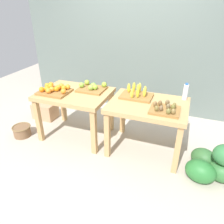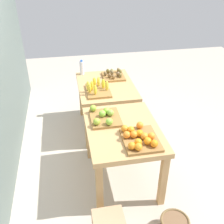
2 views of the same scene
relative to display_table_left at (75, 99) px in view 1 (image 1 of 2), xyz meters
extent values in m
plane|color=#B9AC9C|center=(0.56, 0.00, -0.64)|extent=(8.00, 8.00, 0.00)
cube|color=slate|center=(0.56, 1.35, 0.86)|extent=(4.40, 0.12, 3.00)
cube|color=tan|center=(0.00, 0.00, 0.08)|extent=(1.04, 0.80, 0.06)
cube|color=tan|center=(-0.46, -0.34, -0.29)|extent=(0.07, 0.07, 0.69)
cube|color=tan|center=(0.46, -0.34, -0.29)|extent=(0.07, 0.07, 0.69)
cube|color=tan|center=(-0.46, 0.34, -0.29)|extent=(0.07, 0.07, 0.69)
cube|color=tan|center=(0.46, 0.34, -0.29)|extent=(0.07, 0.07, 0.69)
cube|color=tan|center=(1.12, 0.00, 0.08)|extent=(1.04, 0.80, 0.06)
cube|color=tan|center=(0.66, -0.34, -0.29)|extent=(0.07, 0.07, 0.69)
cube|color=tan|center=(1.58, -0.34, -0.29)|extent=(0.07, 0.07, 0.69)
cube|color=tan|center=(0.66, 0.34, -0.29)|extent=(0.07, 0.07, 0.69)
cube|color=tan|center=(1.58, 0.34, -0.29)|extent=(0.07, 0.07, 0.69)
cube|color=olive|center=(-0.26, -0.12, 0.12)|extent=(0.44, 0.36, 0.03)
sphere|color=orange|center=(-0.23, -0.06, 0.18)|extent=(0.08, 0.08, 0.08)
sphere|color=orange|center=(-0.36, -0.07, 0.18)|extent=(0.09, 0.09, 0.08)
sphere|color=orange|center=(-0.36, -0.17, 0.18)|extent=(0.08, 0.08, 0.08)
sphere|color=orange|center=(-0.08, -0.17, 0.18)|extent=(0.10, 0.10, 0.08)
sphere|color=orange|center=(-0.41, -0.22, 0.18)|extent=(0.10, 0.10, 0.08)
sphere|color=orange|center=(-0.29, -0.23, 0.18)|extent=(0.10, 0.10, 0.08)
sphere|color=orange|center=(-0.22, 0.01, 0.18)|extent=(0.08, 0.08, 0.08)
sphere|color=orange|center=(-0.43, -0.05, 0.18)|extent=(0.10, 0.10, 0.08)
sphere|color=orange|center=(-0.14, -0.05, 0.18)|extent=(0.11, 0.11, 0.08)
sphere|color=orange|center=(-0.22, -0.12, 0.18)|extent=(0.10, 0.10, 0.08)
sphere|color=orange|center=(-0.11, 0.01, 0.18)|extent=(0.10, 0.10, 0.08)
sphere|color=orange|center=(-0.28, -0.16, 0.18)|extent=(0.09, 0.09, 0.08)
sphere|color=orange|center=(-0.40, 0.01, 0.18)|extent=(0.08, 0.08, 0.08)
cube|color=olive|center=(0.21, 0.16, 0.12)|extent=(0.40, 0.34, 0.03)
sphere|color=#84BF3D|center=(0.23, 0.19, 0.18)|extent=(0.09, 0.09, 0.08)
sphere|color=#8EB634|center=(0.37, 0.28, 0.18)|extent=(0.10, 0.10, 0.08)
sphere|color=#8BC037|center=(0.28, 0.13, 0.18)|extent=(0.09, 0.09, 0.08)
sphere|color=#87B041|center=(0.23, 0.10, 0.18)|extent=(0.11, 0.11, 0.08)
sphere|color=#87BF3E|center=(0.05, 0.14, 0.18)|extent=(0.08, 0.08, 0.08)
sphere|color=#93B135|center=(0.07, 0.28, 0.18)|extent=(0.10, 0.10, 0.08)
cube|color=olive|center=(0.92, 0.14, 0.12)|extent=(0.44, 0.32, 0.03)
ellipsoid|color=yellow|center=(0.84, 0.27, 0.21)|extent=(0.06, 0.07, 0.14)
ellipsoid|color=yellow|center=(0.88, 0.03, 0.21)|extent=(0.05, 0.06, 0.14)
ellipsoid|color=yellow|center=(0.78, 0.20, 0.21)|extent=(0.06, 0.06, 0.14)
ellipsoid|color=yellow|center=(0.92, 0.23, 0.21)|extent=(0.06, 0.06, 0.14)
ellipsoid|color=yellow|center=(0.95, 0.07, 0.21)|extent=(0.05, 0.05, 0.14)
ellipsoid|color=yellow|center=(1.03, 0.12, 0.21)|extent=(0.07, 0.07, 0.14)
ellipsoid|color=yellow|center=(0.93, 0.28, 0.21)|extent=(0.06, 0.06, 0.14)
ellipsoid|color=yellow|center=(1.03, 0.18, 0.21)|extent=(0.06, 0.06, 0.14)
cube|color=olive|center=(1.35, -0.15, 0.12)|extent=(0.36, 0.32, 0.03)
ellipsoid|color=brown|center=(1.46, -0.09, 0.18)|extent=(0.06, 0.06, 0.07)
ellipsoid|color=brown|center=(1.46, -0.26, 0.18)|extent=(0.06, 0.06, 0.07)
ellipsoid|color=brown|center=(1.31, -0.22, 0.18)|extent=(0.05, 0.06, 0.07)
ellipsoid|color=brown|center=(1.39, -0.14, 0.18)|extent=(0.07, 0.07, 0.07)
ellipsoid|color=brown|center=(1.45, -0.15, 0.18)|extent=(0.07, 0.07, 0.07)
ellipsoid|color=brown|center=(1.28, -0.08, 0.18)|extent=(0.06, 0.06, 0.07)
ellipsoid|color=brown|center=(1.23, -0.13, 0.18)|extent=(0.07, 0.07, 0.07)
ellipsoid|color=brown|center=(1.26, -0.24, 0.18)|extent=(0.07, 0.07, 0.07)
ellipsoid|color=brown|center=(1.41, -0.27, 0.18)|extent=(0.06, 0.06, 0.07)
ellipsoid|color=brown|center=(1.37, -0.03, 0.18)|extent=(0.07, 0.07, 0.07)
cylinder|color=silver|center=(1.56, 0.30, 0.22)|extent=(0.07, 0.07, 0.21)
cylinder|color=blue|center=(1.56, 0.30, 0.33)|extent=(0.04, 0.04, 0.02)
ellipsoid|color=#316C34|center=(2.12, -0.29, -0.51)|extent=(0.38, 0.32, 0.25)
ellipsoid|color=#336533|center=(1.92, -0.10, -0.51)|extent=(0.41, 0.36, 0.26)
ellipsoid|color=#297030|center=(1.88, -0.38, -0.50)|extent=(0.42, 0.37, 0.28)
cylinder|color=brown|center=(-0.83, -0.35, -0.56)|extent=(0.27, 0.27, 0.16)
torus|color=brown|center=(-0.83, -0.35, -0.48)|extent=(0.29, 0.29, 0.02)
cube|color=tan|center=(-0.84, 0.30, -0.49)|extent=(0.40, 0.30, 0.29)
camera|label=1|loc=(1.57, -2.59, 1.34)|focal=34.47mm
camera|label=2|loc=(-2.34, 0.57, 1.79)|focal=42.65mm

